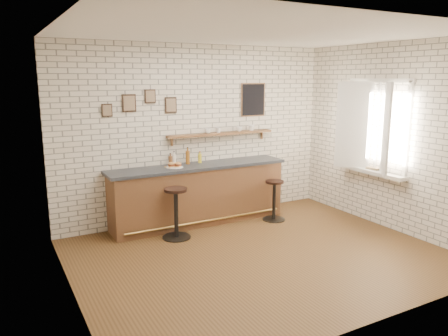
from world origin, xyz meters
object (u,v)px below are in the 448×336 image
Objects in this scene: bar_stool_right at (274,199)px; book_lower at (371,169)px; shelf_cup_d at (252,128)px; shelf_cup_b at (218,130)px; shelf_cup_c at (239,129)px; sandwich_plate at (174,167)px; ciabatta_sandwich at (175,164)px; condiment_bottle_yellow at (200,158)px; book_upper at (371,168)px; bar_stool_left at (176,212)px; bitters_bottle_white at (174,160)px; shelf_cup_a at (208,131)px; bar_counter at (199,194)px; bitters_bottle_amber at (188,157)px; bitters_bottle_brown at (170,161)px.

bar_stool_right is 1.69m from book_lower.
book_lower is at bearing -70.03° from shelf_cup_d.
shelf_cup_b reaches higher than book_lower.
shelf_cup_c is at bearing 159.90° from shelf_cup_d.
shelf_cup_d is (1.60, 0.21, 0.54)m from sandwich_plate.
shelf_cup_c is (1.33, 0.21, 0.48)m from ciabatta_sandwich.
book_lower is (1.62, -1.61, -0.60)m from shelf_cup_c.
book_upper is (2.42, -1.56, -0.13)m from condiment_bottle_yellow.
bar_stool_left is 2.23m from shelf_cup_d.
shelf_cup_c is at bearing 130.80° from book_upper.
ciabatta_sandwich is at bearing 150.29° from book_upper.
bitters_bottle_white reaches higher than book_upper.
bar_stool_right is 1.70m from book_upper.
shelf_cup_a is at bearing 16.50° from ciabatta_sandwich.
bitters_bottle_white is at bearing 158.17° from bar_counter.
bitters_bottle_amber is 1.29× the size of book_upper.
book_lower is at bearing -27.75° from bitters_bottle_brown.
bar_stool_right is 1.65m from shelf_cup_a.
bitters_bottle_white is 0.47m from condiment_bottle_yellow.
bar_counter is 28.07× the size of shelf_cup_c.
bitters_bottle_brown is 1.92× the size of shelf_cup_c.
shelf_cup_b is at bearing 7.51° from condiment_bottle_yellow.
shelf_cup_c is at bearing 2.18° from bitters_bottle_brown.
sandwich_plate reaches higher than bar_stool_right.
shelf_cup_a reaches higher than bitters_bottle_white.
bar_stool_left is (-0.20, -0.50, -0.63)m from ciabatta_sandwich.
shelf_cup_c is 2.36m from book_upper.
shelf_cup_b reaches higher than bar_stool_right.
condiment_bottle_yellow is at bearing 135.35° from book_lower.
shelf_cup_a is 1.17× the size of shelf_cup_b.
condiment_bottle_yellow is 0.93m from shelf_cup_c.
bitters_bottle_brown is 1.01× the size of book_lower.
shelf_cup_d is (1.07, 0.05, 0.46)m from condiment_bottle_yellow.
book_lower is (2.03, -1.61, -0.60)m from shelf_cup_b.
bitters_bottle_amber is at bearing 52.77° from bar_stool_left.
sandwich_plate is 2.97× the size of shelf_cup_b.
bitters_bottle_amber is 3.08m from book_lower.
bar_stool_right is at bearing 141.09° from book_upper.
bar_stool_right is (1.21, -0.50, -0.13)m from bar_counter.
bar_stool_left is 7.19× the size of shelf_cup_a.
bitters_bottle_brown is 0.96m from bar_stool_left.
shelf_cup_b reaches higher than condiment_bottle_yellow.
shelf_cup_b is (1.11, 0.71, 1.12)m from bar_stool_left.
bar_stool_right is (1.33, -0.65, -0.75)m from bitters_bottle_amber.
sandwich_plate is 2.51× the size of shelf_cup_d.
bar_stool_right is (1.58, -0.65, -0.73)m from bitters_bottle_white.
shelf_cup_b is at bearing 32.47° from bar_stool_left.
bar_stool_right is (1.64, -0.50, -0.64)m from sandwich_plate.
sandwich_plate is 2.54× the size of shelf_cup_c.
bitters_bottle_brown reaches higher than book_lower.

